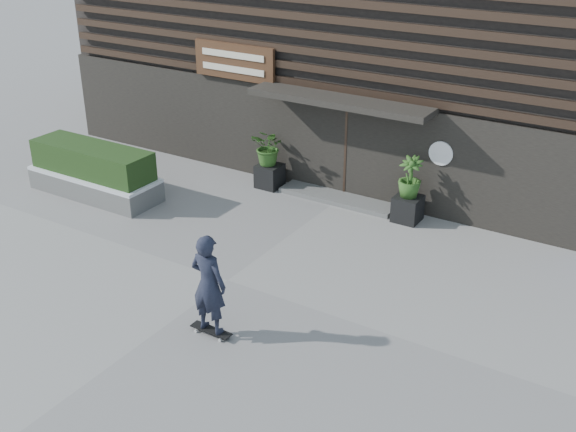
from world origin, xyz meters
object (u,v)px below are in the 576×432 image
Objects in this scene: raised_bed at (96,185)px; planter_pot_right at (408,209)px; skateboarder at (209,284)px; planter_pot_left at (270,176)px.

planter_pot_right is at bearing 20.57° from raised_bed.
planter_pot_right is at bearing 80.02° from skateboarder.
raised_bed is at bearing -141.67° from planter_pot_left.
planter_pot_left is 1.00× the size of planter_pot_right.
raised_bed is 7.04m from skateboarder.
planter_pot_right reaches higher than raised_bed.
planter_pot_right is 0.31× the size of skateboarder.
raised_bed is at bearing 151.87° from skateboarder.
skateboarder reaches higher than planter_pot_right.
planter_pot_left is at bearing 180.00° from planter_pot_right.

